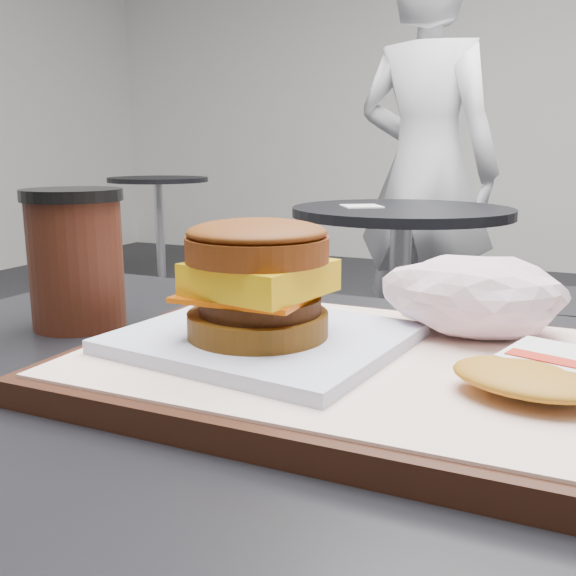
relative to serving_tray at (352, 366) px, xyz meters
The scene contains 9 objects.
serving_tray is the anchor object (origin of this frame).
breakfast_sandwich 0.08m from the serving_tray, 166.63° to the right, with size 0.21×0.19×0.09m.
hash_brown 0.14m from the serving_tray, ahead, with size 0.13×0.11×0.02m.
crumpled_wrapper 0.12m from the serving_tray, 52.34° to the left, with size 0.14×0.11×0.06m, color white, non-canonical shape.
coffee_cup 0.28m from the serving_tray, behind, with size 0.09×0.09×0.13m.
neighbor_table 1.66m from the serving_tray, 103.27° to the left, with size 0.70×0.70×0.75m.
napkin 1.65m from the serving_tray, 107.75° to the left, with size 0.12×0.12×0.00m, color white.
patron 2.32m from the serving_tray, 101.39° to the left, with size 0.61×0.40×1.68m, color silver.
bg_table_mid 3.99m from the serving_tray, 127.59° to the left, with size 0.66×0.66×0.75m.
Camera 1 is at (0.16, -0.36, 0.93)m, focal length 40.00 mm.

